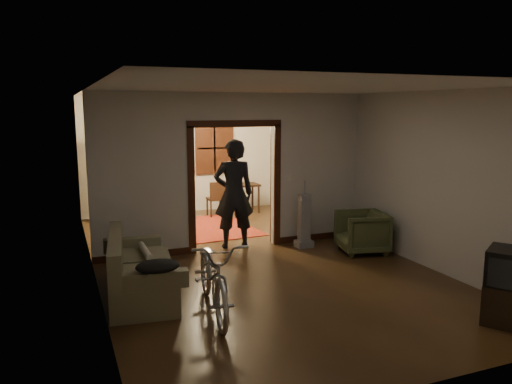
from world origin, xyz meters
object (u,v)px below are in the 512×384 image
armchair (362,232)px  desk (240,199)px  sofa (142,265)px  locker (140,178)px  bicycle (214,274)px  person (234,194)px

armchair → desk: armchair is taller
desk → sofa: bearing=-122.9°
locker → armchair: bearing=-57.8°
locker → desk: bearing=-9.7°
sofa → locker: size_ratio=0.97×
bicycle → desk: bearing=74.6°
person → desk: (1.13, 2.82, -0.65)m
sofa → person: person is taller
bicycle → armchair: 3.55m
locker → desk: size_ratio=2.06×
person → desk: bearing=-103.1°
armchair → person: size_ratio=0.41×
bicycle → person: bearing=73.4°
bicycle → desk: 5.99m
armchair → locker: locker is taller
armchair → person: person is taller
person → desk: person is taller
bicycle → armchair: size_ratio=2.32×
person → locker: 3.24m
sofa → locker: 4.87m
armchair → desk: (-0.85, 3.98, -0.02)m
sofa → bicycle: (0.74, -0.91, 0.06)m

